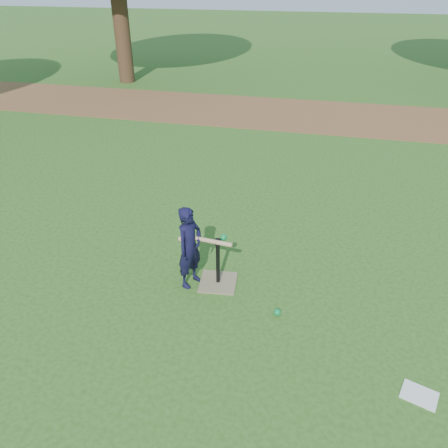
# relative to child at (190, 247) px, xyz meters

# --- Properties ---
(ground) EXTENTS (80.00, 80.00, 0.00)m
(ground) POSITION_rel_child_xyz_m (0.66, -0.11, -0.51)
(ground) COLOR #285116
(ground) RESTS_ON ground
(dirt_strip) EXTENTS (24.00, 3.00, 0.01)m
(dirt_strip) POSITION_rel_child_xyz_m (0.66, 7.39, -0.50)
(dirt_strip) COLOR brown
(dirt_strip) RESTS_ON ground
(child) EXTENTS (0.36, 0.43, 1.01)m
(child) POSITION_rel_child_xyz_m (0.00, 0.00, 0.00)
(child) COLOR black
(child) RESTS_ON ground
(wiffle_ball_ground) EXTENTS (0.08, 0.08, 0.08)m
(wiffle_ball_ground) POSITION_rel_child_xyz_m (1.08, -0.32, -0.47)
(wiffle_ball_ground) COLOR #0B7F3C
(wiffle_ball_ground) RESTS_ON ground
(clipboard) EXTENTS (0.36, 0.31, 0.01)m
(clipboard) POSITION_rel_child_xyz_m (2.44, -1.06, -0.50)
(clipboard) COLOR white
(clipboard) RESTS_ON ground
(batting_tee) EXTENTS (0.48, 0.48, 0.61)m
(batting_tee) POSITION_rel_child_xyz_m (0.31, 0.07, -0.40)
(batting_tee) COLOR #7E7050
(batting_tee) RESTS_ON ground
(swing_action) EXTENTS (0.63, 0.19, 0.09)m
(swing_action) POSITION_rel_child_xyz_m (0.20, 0.06, 0.10)
(swing_action) COLOR tan
(swing_action) RESTS_ON ground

